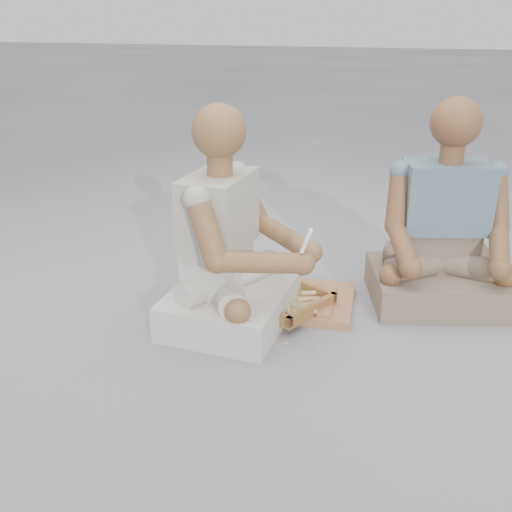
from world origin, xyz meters
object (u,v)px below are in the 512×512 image
at_px(carved_panel, 286,299).
at_px(craftsman, 230,253).
at_px(tool_tray, 278,298).
at_px(companion, 443,238).

relative_size(carved_panel, craftsman, 0.66).
bearing_deg(tool_tray, carved_panel, 81.08).
relative_size(carved_panel, companion, 0.66).
height_order(carved_panel, companion, companion).
xyz_separation_m(carved_panel, companion, (0.68, 0.30, 0.30)).
height_order(tool_tray, craftsman, craftsman).
bearing_deg(craftsman, companion, 120.47).
bearing_deg(companion, carved_panel, 4.16).
height_order(craftsman, companion, companion).
bearing_deg(tool_tray, companion, 28.84).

